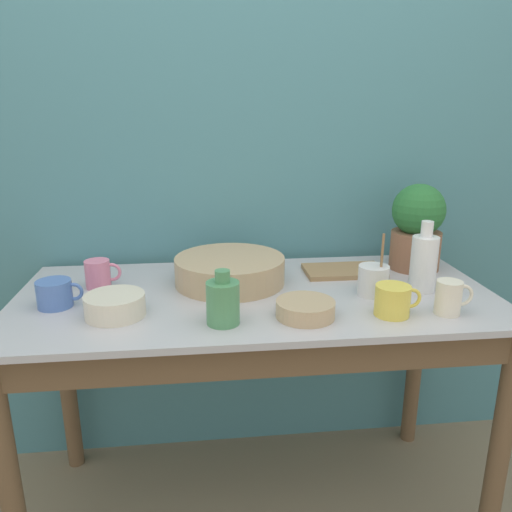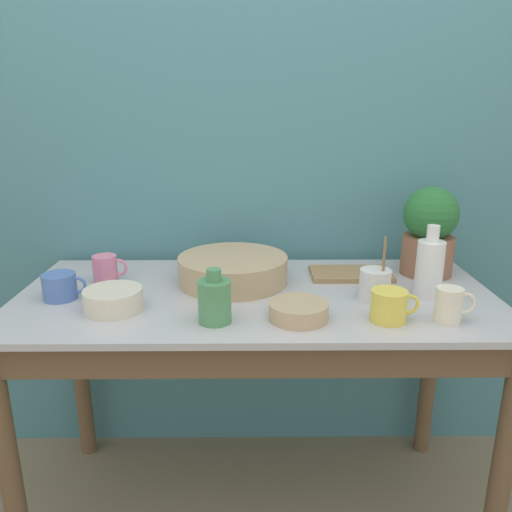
% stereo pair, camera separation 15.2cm
% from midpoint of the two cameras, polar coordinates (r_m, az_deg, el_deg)
% --- Properties ---
extents(wall_back, '(6.00, 0.05, 2.40)m').
position_cam_midpoint_polar(wall_back, '(1.86, 2.28, 11.54)').
color(wall_back, teal).
rests_on(wall_back, ground_plane).
extents(counter_table, '(1.48, 0.69, 0.81)m').
position_cam_midpoint_polar(counter_table, '(1.59, 2.78, -9.57)').
color(counter_table, brown).
rests_on(counter_table, ground_plane).
extents(potted_plant, '(0.18, 0.18, 0.30)m').
position_cam_midpoint_polar(potted_plant, '(1.82, 21.50, 2.70)').
color(potted_plant, '#8C5B42').
rests_on(potted_plant, counter_table).
extents(bowl_wash_large, '(0.36, 0.36, 0.09)m').
position_cam_midpoint_polar(bowl_wash_large, '(1.64, -0.00, -1.58)').
color(bowl_wash_large, tan).
rests_on(bowl_wash_large, counter_table).
extents(bottle_tall, '(0.08, 0.08, 0.22)m').
position_cam_midpoint_polar(bottle_tall, '(1.61, 21.81, -1.26)').
color(bottle_tall, white).
rests_on(bottle_tall, counter_table).
extents(bottle_short, '(0.09, 0.09, 0.15)m').
position_cam_midpoint_polar(bottle_short, '(1.33, -1.51, -5.12)').
color(bottle_short, '#4C8C59').
rests_on(bottle_short, counter_table).
extents(mug_cream, '(0.11, 0.07, 0.10)m').
position_cam_midpoint_polar(mug_cream, '(1.46, 24.09, -5.19)').
color(mug_cream, beige).
rests_on(mug_cream, counter_table).
extents(mug_yellow, '(0.13, 0.10, 0.09)m').
position_cam_midpoint_polar(mug_yellow, '(1.41, 18.04, -5.49)').
color(mug_yellow, '#E5CC4C').
rests_on(mug_yellow, counter_table).
extents(mug_blue, '(0.13, 0.10, 0.08)m').
position_cam_midpoint_polar(mug_blue, '(1.58, -18.96, -3.35)').
color(mug_blue, '#4C70B7').
rests_on(mug_blue, counter_table).
extents(mug_pink, '(0.11, 0.08, 0.09)m').
position_cam_midpoint_polar(mug_pink, '(1.69, -14.36, -1.46)').
color(mug_pink, pink).
rests_on(mug_pink, counter_table).
extents(bowl_small_cream, '(0.17, 0.17, 0.06)m').
position_cam_midpoint_polar(bowl_small_cream, '(1.46, -13.17, -4.94)').
color(bowl_small_cream, beige).
rests_on(bowl_small_cream, counter_table).
extents(bowl_small_tan, '(0.16, 0.16, 0.05)m').
position_cam_midpoint_polar(bowl_small_tan, '(1.38, 8.06, -6.28)').
color(bowl_small_tan, tan).
rests_on(bowl_small_tan, counter_table).
extents(utensil_cup, '(0.09, 0.09, 0.20)m').
position_cam_midpoint_polar(utensil_cup, '(1.55, 16.21, -3.16)').
color(utensil_cup, silver).
rests_on(utensil_cup, counter_table).
extents(tray_board, '(0.27, 0.16, 0.02)m').
position_cam_midpoint_polar(tray_board, '(1.75, 13.24, -2.03)').
color(tray_board, '#99754C').
rests_on(tray_board, counter_table).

